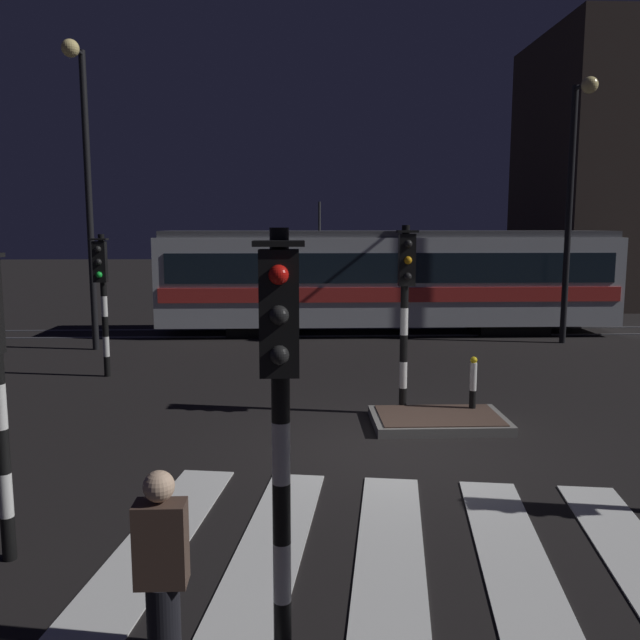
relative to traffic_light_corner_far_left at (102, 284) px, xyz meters
The scene contains 13 objects.
ground_plane 8.04m from the traffic_light_corner_far_left, 40.85° to the right, with size 120.00×120.00×0.00m, color black.
rail_near 8.21m from the traffic_light_corner_far_left, 42.26° to the left, with size 80.00×0.12×0.03m, color #59595E.
rail_far 9.20m from the traffic_light_corner_far_left, 49.07° to the left, with size 80.00×0.12×0.03m, color #59595E.
crosswalk_zebra 10.51m from the traffic_light_corner_far_left, 55.23° to the right, with size 7.52×5.15×0.02m.
traffic_island 8.03m from the traffic_light_corner_far_left, 29.97° to the right, with size 2.27×1.45×0.18m.
traffic_light_corner_far_left is the anchor object (origin of this frame).
traffic_light_kerb_mid_left 10.84m from the traffic_light_corner_far_left, 67.39° to the right, with size 0.36×0.42×3.37m.
traffic_light_median_centre 7.04m from the traffic_light_corner_far_left, 27.77° to the right, with size 0.36×0.42×3.40m.
street_lamp_trackside_right 12.93m from the traffic_light_corner_far_left, 17.15° to the left, with size 0.44×1.21×7.31m.
street_lamp_trackside_left 4.48m from the traffic_light_corner_far_left, 111.22° to the left, with size 0.44×1.21×7.97m.
tram 9.41m from the traffic_light_corner_far_left, 40.04° to the left, with size 14.42×2.58×4.15m.
pedestrian_waiting_at_kerb 10.93m from the traffic_light_corner_far_left, 72.12° to the right, with size 0.36×0.24×1.71m.
bollard_island_edge 8.34m from the traffic_light_corner_far_left, 25.06° to the right, with size 0.12×0.12×1.11m.
Camera 1 is at (-1.59, -9.61, 3.37)m, focal length 36.83 mm.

